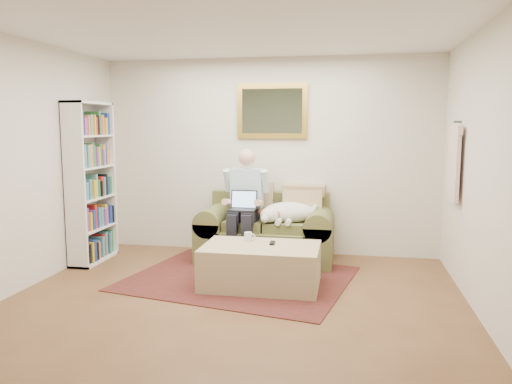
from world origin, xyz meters
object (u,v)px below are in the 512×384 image
(seated_man, at_px, (244,207))
(laptop, at_px, (243,205))
(ottoman, at_px, (261,266))
(bookshelf, at_px, (91,183))
(sofa, at_px, (266,238))
(coffee_mug, at_px, (248,237))
(sleeping_dog, at_px, (289,212))

(seated_man, bearing_deg, laptop, -90.00)
(seated_man, xyz_separation_m, ottoman, (0.38, -0.90, -0.49))
(seated_man, bearing_deg, bookshelf, -171.48)
(sofa, distance_m, ottoman, 1.07)
(bookshelf, bearing_deg, seated_man, 8.52)
(laptop, relative_size, coffee_mug, 3.27)
(bookshelf, bearing_deg, ottoman, -15.17)
(laptop, bearing_deg, bookshelf, -173.42)
(laptop, xyz_separation_m, ottoman, (0.38, -0.84, -0.52))
(seated_man, bearing_deg, sleeping_dog, 7.13)
(seated_man, height_order, bookshelf, bookshelf)
(laptop, relative_size, ottoman, 0.27)
(ottoman, relative_size, bookshelf, 0.61)
(sofa, xyz_separation_m, seated_man, (-0.25, -0.15, 0.42))
(sofa, relative_size, bookshelf, 0.84)
(sofa, xyz_separation_m, ottoman, (0.12, -1.06, -0.07))
(seated_man, height_order, coffee_mug, seated_man)
(sofa, height_order, laptop, laptop)
(coffee_mug, relative_size, bookshelf, 0.05)
(sofa, distance_m, seated_man, 0.51)
(sleeping_dog, relative_size, coffee_mug, 6.94)
(laptop, distance_m, sleeping_dog, 0.58)
(coffee_mug, bearing_deg, bookshelf, 168.12)
(ottoman, distance_m, coffee_mug, 0.37)
(coffee_mug, distance_m, bookshelf, 2.21)
(bookshelf, bearing_deg, coffee_mug, -11.88)
(sofa, height_order, seated_man, seated_man)
(sleeping_dog, distance_m, bookshelf, 2.51)
(coffee_mug, height_order, bookshelf, bookshelf)
(sofa, xyz_separation_m, laptop, (-0.25, -0.22, 0.45))
(seated_man, distance_m, bookshelf, 1.95)
(ottoman, height_order, coffee_mug, coffee_mug)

